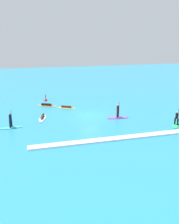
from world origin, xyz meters
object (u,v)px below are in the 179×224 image
at_px(surfer_on_orange_board, 47,105).
at_px(surfer_on_yellow_board, 67,107).
at_px(surfer_on_white_board, 42,117).
at_px(marker_buoy, 46,100).
at_px(surfer_on_teal_board, 11,125).
at_px(surfer_on_purple_board, 118,115).
at_px(surfer_on_green_board, 176,122).

height_order(surfer_on_orange_board, surfer_on_yellow_board, surfer_on_orange_board).
bearing_deg(surfer_on_orange_board, surfer_on_yellow_board, -8.31).
distance_m(surfer_on_white_board, marker_buoy, 9.58).
relative_size(surfer_on_teal_board, marker_buoy, 2.26).
height_order(surfer_on_purple_board, surfer_on_green_board, surfer_on_purple_board).
height_order(surfer_on_orange_board, surfer_on_green_board, surfer_on_green_board).
bearing_deg(surfer_on_green_board, surfer_on_purple_board, -89.21).
height_order(surfer_on_green_board, surfer_on_yellow_board, surfer_on_green_board).
relative_size(surfer_on_orange_board, surfer_on_white_board, 0.93).
xyz_separation_m(surfer_on_green_board, surfer_on_teal_board, (-18.84, 4.32, -0.01)).
distance_m(surfer_on_green_board, surfer_on_white_board, 16.58).
bearing_deg(marker_buoy, surfer_on_purple_board, -56.49).
bearing_deg(surfer_on_orange_board, surfer_on_purple_board, -17.79).
height_order(surfer_on_white_board, marker_buoy, marker_buoy).
distance_m(surfer_on_purple_board, surfer_on_orange_board, 11.87).
bearing_deg(surfer_on_yellow_board, surfer_on_purple_board, -22.76).
relative_size(surfer_on_orange_board, surfer_on_teal_board, 1.15).
relative_size(surfer_on_teal_board, surfer_on_white_board, 0.81).
relative_size(surfer_on_purple_board, surfer_on_yellow_board, 1.09).
height_order(surfer_on_teal_board, surfer_on_yellow_board, surfer_on_teal_board).
bearing_deg(surfer_on_purple_board, surfer_on_green_board, -30.58).
bearing_deg(surfer_on_orange_board, surfer_on_green_board, -14.88).
relative_size(surfer_on_green_board, surfer_on_teal_board, 0.87).
bearing_deg(marker_buoy, surfer_on_orange_board, -93.62).
bearing_deg(surfer_on_purple_board, marker_buoy, 131.89).
distance_m(surfer_on_teal_board, surfer_on_white_board, 4.72).
height_order(surfer_on_yellow_board, marker_buoy, marker_buoy).
xyz_separation_m(surfer_on_yellow_board, marker_buoy, (-2.48, 5.39, 0.03)).
height_order(surfer_on_purple_board, surfer_on_teal_board, surfer_on_purple_board).
distance_m(surfer_on_teal_board, marker_buoy, 13.30).
xyz_separation_m(surfer_on_teal_board, surfer_on_yellow_board, (7.78, 6.80, -0.27)).
height_order(surfer_on_purple_board, surfer_on_yellow_board, surfer_on_purple_board).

